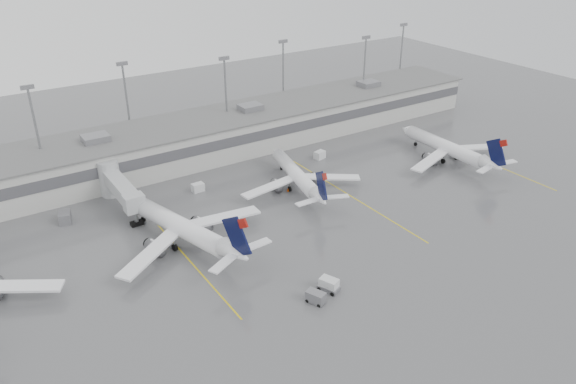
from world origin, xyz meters
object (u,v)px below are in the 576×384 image
jet_far_right (449,148)px  jet_mid_right (298,176)px  jet_mid_left (182,227)px  baggage_tug (329,286)px

jet_far_right → jet_mid_right: bearing=170.6°
jet_mid_right → jet_mid_left: bearing=-154.0°
jet_mid_left → jet_mid_right: (27.07, 6.53, -0.45)m
baggage_tug → jet_far_right: bearing=1.8°
jet_far_right → baggage_tug: jet_far_right is taller
jet_far_right → baggage_tug: size_ratio=8.27×
baggage_tug → jet_mid_right: bearing=40.5°
jet_mid_left → jet_far_right: bearing=-15.5°
jet_mid_right → jet_far_right: bearing=1.8°
jet_mid_right → jet_far_right: jet_far_right is taller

